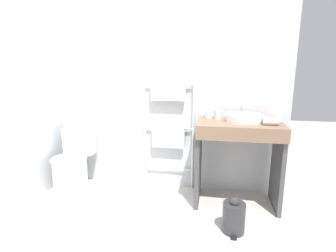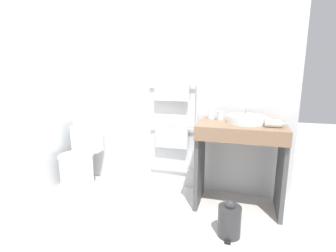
{
  "view_description": "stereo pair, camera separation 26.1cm",
  "coord_description": "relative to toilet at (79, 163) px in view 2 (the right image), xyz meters",
  "views": [
    {
      "loc": [
        0.63,
        -1.72,
        1.41
      ],
      "look_at": [
        0.15,
        0.79,
        0.86
      ],
      "focal_mm": 28.0,
      "sensor_mm": 36.0,
      "label": 1
    },
    {
      "loc": [
        0.88,
        -1.66,
        1.41
      ],
      "look_at": [
        0.15,
        0.79,
        0.86
      ],
      "focal_mm": 28.0,
      "sensor_mm": 36.0,
      "label": 2
    }
  ],
  "objects": [
    {
      "name": "vanity_counter",
      "position": [
        1.88,
        0.02,
        0.3
      ],
      "size": [
        0.84,
        0.56,
        0.89
      ],
      "color": "#84664C",
      "rests_on": "ground_plane"
    },
    {
      "name": "toilet",
      "position": [
        0.0,
        0.0,
        0.0
      ],
      "size": [
        0.4,
        0.53,
        0.73
      ],
      "color": "white",
      "rests_on": "ground_plane"
    },
    {
      "name": "cup_near_wall",
      "position": [
        1.56,
        0.19,
        0.65
      ],
      "size": [
        0.08,
        0.08,
        0.09
      ],
      "color": "silver",
      "rests_on": "vanity_counter"
    },
    {
      "name": "sink_basin",
      "position": [
        1.92,
        0.05,
        0.65
      ],
      "size": [
        0.37,
        0.37,
        0.07
      ],
      "color": "white",
      "rests_on": "vanity_counter"
    },
    {
      "name": "wall_side",
      "position": [
        -0.34,
        -0.31,
        0.98
      ],
      "size": [
        0.12,
        1.88,
        2.53
      ],
      "primitive_type": "cube",
      "color": "silver",
      "rests_on": "ground_plane"
    },
    {
      "name": "cup_near_edge",
      "position": [
        1.66,
        0.15,
        0.65
      ],
      "size": [
        0.08,
        0.08,
        0.09
      ],
      "color": "silver",
      "rests_on": "vanity_counter"
    },
    {
      "name": "towel_radiator",
      "position": [
        1.1,
        0.26,
        0.53
      ],
      "size": [
        0.6,
        0.06,
        1.29
      ],
      "color": "silver",
      "rests_on": "ground_plane"
    },
    {
      "name": "trash_bin",
      "position": [
        1.83,
        -0.51,
        -0.14
      ],
      "size": [
        0.2,
        0.23,
        0.33
      ],
      "color": "#333335",
      "rests_on": "ground_plane"
    },
    {
      "name": "ground_plane",
      "position": [
        1.02,
        -0.94,
        -0.29
      ],
      "size": [
        12.0,
        12.0,
        0.0
      ],
      "primitive_type": "plane",
      "color": "silver"
    },
    {
      "name": "wall_back",
      "position": [
        1.02,
        0.38,
        0.98
      ],
      "size": [
        2.83,
        0.12,
        2.53
      ],
      "primitive_type": "cube",
      "color": "silver",
      "rests_on": "ground_plane"
    },
    {
      "name": "faucet",
      "position": [
        1.92,
        0.25,
        0.7
      ],
      "size": [
        0.02,
        0.1,
        0.15
      ],
      "color": "silver",
      "rests_on": "vanity_counter"
    },
    {
      "name": "hair_dryer",
      "position": [
        2.17,
        -0.07,
        0.64
      ],
      "size": [
        0.19,
        0.16,
        0.07
      ],
      "color": "white",
      "rests_on": "vanity_counter"
    }
  ]
}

